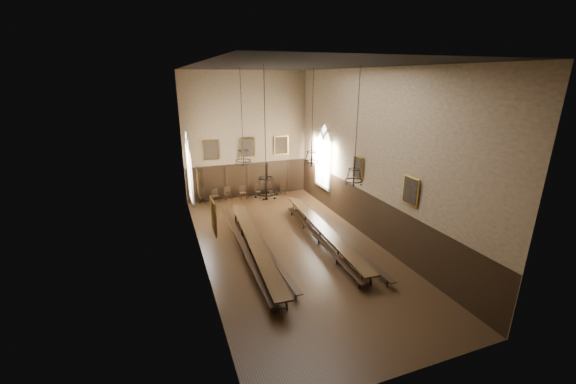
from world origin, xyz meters
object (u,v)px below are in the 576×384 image
chair_3 (243,195)px  chair_4 (257,193)px  table_left (255,248)px  chandelier_front_right (354,173)px  chair_1 (216,198)px  chandelier_back_left (243,155)px  chair_2 (228,196)px  chandelier_back_right (312,156)px  chair_6 (283,190)px  table_right (324,234)px  bench_left_inner (262,245)px  chandelier_front_left (266,185)px  chair_5 (269,192)px  chair_0 (202,199)px  bench_left_outer (243,248)px  bench_right_outer (335,237)px  bench_right_inner (318,240)px

chair_3 → chair_4: 1.12m
table_left → chandelier_front_right: 6.14m
chair_1 → chandelier_back_left: (0.83, -5.66, 4.22)m
chair_2 → chair_3: 1.07m
table_left → chair_2: chair_2 is taller
table_left → chandelier_back_left: 5.10m
chair_4 → chandelier_front_right: (1.64, -10.74, 4.12)m
chair_3 → chandelier_back_right: 8.02m
chair_6 → table_left: bearing=-98.8°
table_right → bench_left_inner: table_right is taller
table_left → bench_left_inner: table_left is taller
bench_left_inner → chair_4: bearing=76.0°
bench_left_inner → chandelier_front_left: bearing=-101.9°
table_right → chair_5: (-0.43, 8.49, -0.12)m
table_right → chair_0: bearing=122.5°
chair_0 → bench_left_outer: bearing=-78.4°
chair_6 → chandelier_front_right: size_ratio=0.19×
chandelier_front_right → table_left: bearing=154.0°
bench_left_inner → bench_right_outer: bearing=-6.3°
chair_0 → chair_3: chair_0 is taller
bench_left_outer → chandelier_front_left: (0.38, -3.02, 4.15)m
chair_5 → chandelier_front_left: bearing=-96.8°
table_right → bench_left_inner: (-3.42, 0.17, -0.12)m
table_left → chair_5: (3.48, 8.71, -0.13)m
table_right → chandelier_back_left: 6.15m
bench_left_outer → chandelier_back_right: 6.32m
bench_left_outer → chair_3: (1.96, 8.26, -0.01)m
bench_left_inner → chair_0: bearing=103.5°
bench_left_inner → chandelier_front_right: chandelier_front_right is taller
chair_0 → chair_5: 4.99m
chair_2 → chandelier_front_left: chandelier_front_left is taller
chair_1 → bench_right_outer: bearing=-71.1°
chair_0 → chandelier_back_right: 9.45m
chair_3 → bench_left_outer: bearing=-107.5°
table_right → chair_5: bearing=92.9°
chair_3 → chair_0: bearing=174.0°
table_left → chair_4: bearing=73.6°
chair_5 → chair_4: bearing=-167.8°
chair_6 → chandelier_front_left: size_ratio=0.19×
bench_right_outer → chandelier_back_left: chandelier_back_left is taller
bench_right_inner → chair_6: 8.80m
bench_right_inner → chandelier_front_left: size_ratio=1.89×
chandelier_front_left → bench_left_outer: bearing=97.1°
chair_6 → chandelier_front_left: chandelier_front_left is taller
chair_2 → bench_left_inner: bearing=-95.9°
bench_right_outer → chandelier_front_right: bearing=-98.5°
bench_right_outer → chandelier_back_right: 4.66m
bench_left_outer → chandelier_back_left: (0.81, 2.64, 4.20)m
chair_2 → chandelier_front_left: (-0.52, -11.41, 4.15)m
bench_left_inner → chair_4: chair_4 is taller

